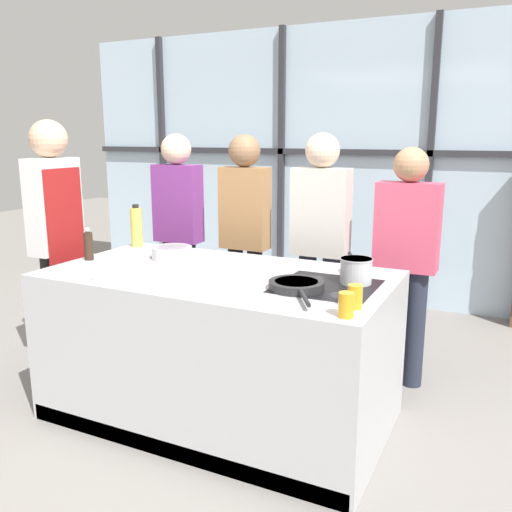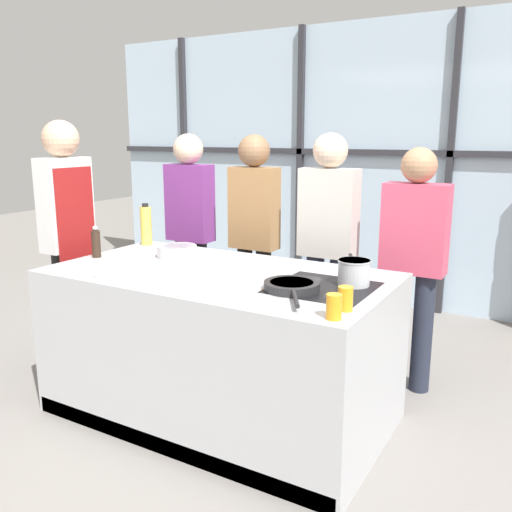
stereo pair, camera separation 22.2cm
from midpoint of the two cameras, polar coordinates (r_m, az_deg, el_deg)
ground_plane at (r=3.55m, az=-1.91°, el=-16.17°), size 18.00×18.00×0.00m
back_window_wall at (r=5.66m, az=13.13°, el=9.21°), size 6.40×0.10×2.80m
demo_island at (r=3.35m, az=-1.96°, el=-9.32°), size 2.02×1.09×0.92m
chef at (r=4.04m, az=-17.72°, el=2.93°), size 0.25×0.37×1.81m
spectator_far_left at (r=4.46m, az=-5.53°, el=3.49°), size 0.39×0.24×1.72m
spectator_center_left at (r=4.14m, az=1.34°, el=2.90°), size 0.37×0.24×1.72m
spectator_center_right at (r=3.90m, az=9.20°, el=1.97°), size 0.40×0.24×1.73m
spectator_far_right at (r=3.74m, az=17.87°, el=0.05°), size 0.42×0.23×1.64m
frying_pan at (r=2.84m, az=6.02°, el=-3.16°), size 0.35×0.48×0.04m
saucepan at (r=2.98m, az=12.38°, el=-1.64°), size 0.20×0.31×0.14m
white_plate at (r=3.21m, az=-12.71°, el=-1.89°), size 0.24×0.24×0.01m
mixing_bowl at (r=3.61m, az=-6.57°, el=0.52°), size 0.26×0.26×0.08m
oil_bottle at (r=4.04m, az=-9.97°, el=3.18°), size 0.08×0.08×0.31m
pepper_grinder at (r=3.70m, az=-14.86°, el=1.32°), size 0.06×0.06×0.21m
juice_glass_near at (r=2.43m, az=10.82°, el=-5.29°), size 0.07×0.07×0.11m
juice_glass_far at (r=2.56m, az=11.87°, el=-4.43°), size 0.07×0.07×0.11m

